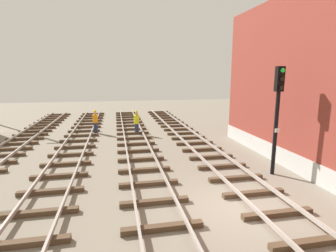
{
  "coord_description": "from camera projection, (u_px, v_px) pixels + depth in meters",
  "views": [
    {
      "loc": [
        -3.99,
        -7.88,
        4.6
      ],
      "look_at": [
        -0.63,
        8.97,
        1.25
      ],
      "focal_mm": 28.14,
      "sensor_mm": 36.0,
      "label": 1
    }
  ],
  "objects": [
    {
      "name": "ground_plane",
      "position": [
        235.0,
        208.0,
        9.23
      ],
      "size": [
        80.0,
        80.0,
        0.0
      ],
      "primitive_type": "plane",
      "color": "slate"
    },
    {
      "name": "track_near_building",
      "position": [
        265.0,
        202.0,
        9.42
      ],
      "size": [
        2.5,
        49.77,
        0.32
      ],
      "color": "#4C3826",
      "rests_on": "ground"
    },
    {
      "name": "track_centre",
      "position": [
        158.0,
        213.0,
        8.68
      ],
      "size": [
        2.5,
        49.77,
        0.32
      ],
      "color": "#4C3826",
      "rests_on": "ground"
    },
    {
      "name": "track_far",
      "position": [
        32.0,
        225.0,
        7.94
      ],
      "size": [
        2.5,
        49.77,
        0.32
      ],
      "color": "#4C3826",
      "rests_on": "ground"
    },
    {
      "name": "signal_mast",
      "position": [
        278.0,
        108.0,
        11.81
      ],
      "size": [
        0.36,
        0.4,
        4.97
      ],
      "color": "black",
      "rests_on": "ground"
    },
    {
      "name": "track_worker_foreground",
      "position": [
        95.0,
        122.0,
        20.96
      ],
      "size": [
        0.4,
        0.4,
        1.87
      ],
      "color": "#262D4C",
      "rests_on": "ground"
    },
    {
      "name": "track_worker_distant",
      "position": [
        137.0,
        122.0,
        20.64
      ],
      "size": [
        0.4,
        0.4,
        1.87
      ],
      "color": "#262D4C",
      "rests_on": "ground"
    }
  ]
}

